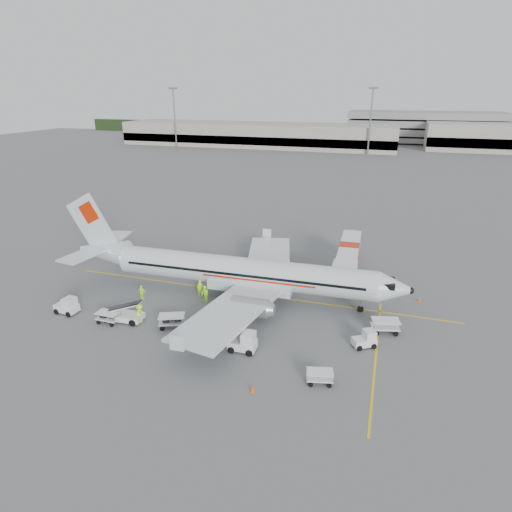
% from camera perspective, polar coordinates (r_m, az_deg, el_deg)
% --- Properties ---
extents(ground, '(360.00, 360.00, 0.00)m').
position_cam_1_polar(ground, '(48.08, -0.72, -5.05)').
color(ground, '#56595B').
extents(stripe_lead, '(44.00, 0.20, 0.01)m').
position_cam_1_polar(stripe_lead, '(48.08, -0.72, -5.05)').
color(stripe_lead, yellow).
rests_on(stripe_lead, ground).
extents(stripe_cross, '(0.20, 20.00, 0.01)m').
position_cam_1_polar(stripe_cross, '(39.23, 15.70, -12.53)').
color(stripe_cross, yellow).
rests_on(stripe_cross, ground).
extents(terminal_west, '(110.00, 22.00, 9.00)m').
position_cam_1_polar(terminal_west, '(179.90, 0.05, 15.88)').
color(terminal_west, gray).
rests_on(terminal_west, ground).
extents(parking_garage, '(62.00, 24.00, 14.00)m').
position_cam_1_polar(parking_garage, '(201.78, 21.50, 15.78)').
color(parking_garage, slate).
rests_on(parking_garage, ground).
extents(treeline, '(300.00, 3.00, 6.00)m').
position_cam_1_polar(treeline, '(217.14, 14.35, 15.78)').
color(treeline, black).
rests_on(treeline, ground).
extents(mast_west, '(3.20, 1.20, 22.00)m').
position_cam_1_polar(mast_west, '(179.83, -10.78, 17.61)').
color(mast_west, slate).
rests_on(mast_west, ground).
extents(mast_center, '(3.20, 1.20, 22.00)m').
position_cam_1_polar(mast_center, '(159.50, 15.00, 16.86)').
color(mast_center, slate).
rests_on(mast_center, ground).
extents(aircraft, '(38.14, 30.31, 10.28)m').
position_cam_1_polar(aircraft, '(45.33, -1.76, 0.35)').
color(aircraft, silver).
rests_on(aircraft, ground).
extents(jet_bridge, '(3.46, 15.82, 4.13)m').
position_cam_1_polar(jet_bridge, '(52.85, 12.18, -0.60)').
color(jet_bridge, silver).
rests_on(jet_bridge, ground).
extents(belt_loader, '(5.38, 2.27, 2.86)m').
position_cam_1_polar(belt_loader, '(44.13, -17.41, -6.58)').
color(belt_loader, silver).
rests_on(belt_loader, ground).
extents(tug_fore, '(2.32, 2.01, 1.56)m').
position_cam_1_polar(tug_fore, '(39.66, 14.23, -10.65)').
color(tug_fore, silver).
rests_on(tug_fore, ground).
extents(tug_mid, '(2.44, 1.42, 1.86)m').
position_cam_1_polar(tug_mid, '(37.88, -1.83, -11.29)').
color(tug_mid, silver).
rests_on(tug_mid, ground).
extents(tug_aft, '(2.41, 1.50, 1.78)m').
position_cam_1_polar(tug_aft, '(47.86, -23.97, -5.98)').
color(tug_aft, silver).
rests_on(tug_aft, ground).
extents(cart_loaded_a, '(2.24, 1.37, 1.15)m').
position_cam_1_polar(cart_loaded_a, '(44.56, -19.10, -7.76)').
color(cart_loaded_a, silver).
rests_on(cart_loaded_a, ground).
extents(cart_loaded_b, '(2.81, 2.23, 1.28)m').
position_cam_1_polar(cart_loaded_b, '(42.17, -11.15, -8.53)').
color(cart_loaded_b, silver).
rests_on(cart_loaded_b, ground).
extents(cart_empty_a, '(2.26, 1.64, 1.07)m').
position_cam_1_polar(cart_empty_a, '(34.79, 8.49, -15.68)').
color(cart_empty_a, silver).
rests_on(cart_empty_a, ground).
extents(cart_empty_b, '(2.80, 2.06, 1.31)m').
position_cam_1_polar(cart_empty_b, '(42.36, 16.84, -8.93)').
color(cart_empty_b, silver).
rests_on(cart_empty_b, ground).
extents(cone_nose, '(0.36, 0.36, 0.58)m').
position_cam_1_polar(cone_nose, '(49.51, 20.95, -5.38)').
color(cone_nose, '#EB5305').
rests_on(cone_nose, ground).
extents(cone_port, '(0.34, 0.34, 0.55)m').
position_cam_1_polar(cone_port, '(56.15, 1.94, -0.76)').
color(cone_port, '#EB5305').
rests_on(cone_port, ground).
extents(cone_stbd, '(0.36, 0.36, 0.59)m').
position_cam_1_polar(cone_stbd, '(33.72, -0.47, -17.28)').
color(cone_stbd, '#EB5305').
rests_on(cone_stbd, ground).
extents(crew_a, '(0.76, 0.59, 1.84)m').
position_cam_1_polar(crew_a, '(47.68, -7.44, -4.25)').
color(crew_a, '#B0FB22').
rests_on(crew_a, ground).
extents(crew_b, '(1.12, 1.11, 1.83)m').
position_cam_1_polar(crew_b, '(46.32, -6.84, -5.03)').
color(crew_b, '#B0FB22').
rests_on(crew_b, ground).
extents(crew_c, '(0.79, 1.27, 1.90)m').
position_cam_1_polar(crew_c, '(43.64, -15.20, -7.36)').
color(crew_c, '#B0FB22').
rests_on(crew_c, ground).
extents(crew_d, '(0.95, 0.42, 1.60)m').
position_cam_1_polar(crew_d, '(48.21, -14.99, -4.69)').
color(crew_d, '#B0FB22').
rests_on(crew_d, ground).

